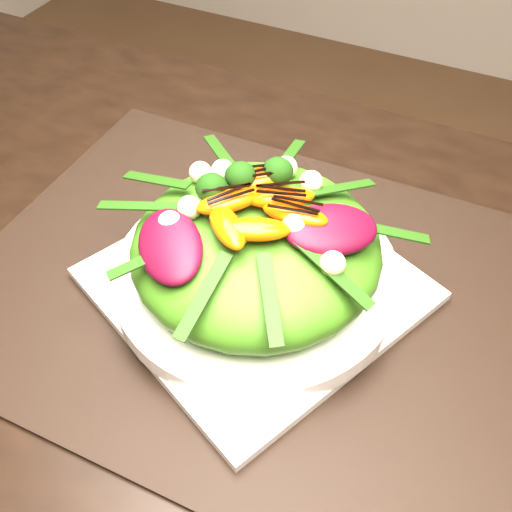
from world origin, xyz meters
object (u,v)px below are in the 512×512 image
at_px(plate_base, 256,284).
at_px(lettuce_mound, 256,247).
at_px(salad_bowl, 256,274).
at_px(placemat, 256,289).
at_px(orange_segment, 244,200).
at_px(dining_table, 362,450).

xyz_separation_m(plate_base, lettuce_mound, (0.00, -0.00, 0.05)).
bearing_deg(plate_base, salad_bowl, 0.00).
bearing_deg(placemat, plate_base, 153.43).
distance_m(lettuce_mound, orange_segment, 0.05).
bearing_deg(dining_table, salad_bowl, 145.47).
distance_m(dining_table, salad_bowl, 0.18).
xyz_separation_m(placemat, salad_bowl, (-0.00, 0.00, 0.02)).
bearing_deg(lettuce_mound, dining_table, -34.53).
bearing_deg(orange_segment, plate_base, -25.49).
height_order(placemat, salad_bowl, salad_bowl).
distance_m(placemat, orange_segment, 0.10).
bearing_deg(placemat, lettuce_mound, 180.00).
bearing_deg(orange_segment, lettuce_mound, -25.49).
height_order(dining_table, orange_segment, dining_table).
xyz_separation_m(dining_table, plate_base, (-0.14, 0.10, 0.03)).
height_order(placemat, plate_base, plate_base).
bearing_deg(dining_table, plate_base, 145.47).
bearing_deg(dining_table, placemat, 145.47).
relative_size(dining_table, lettuce_mound, 7.12).
relative_size(dining_table, orange_segment, 27.55).
height_order(dining_table, plate_base, dining_table).
distance_m(plate_base, salad_bowl, 0.01).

